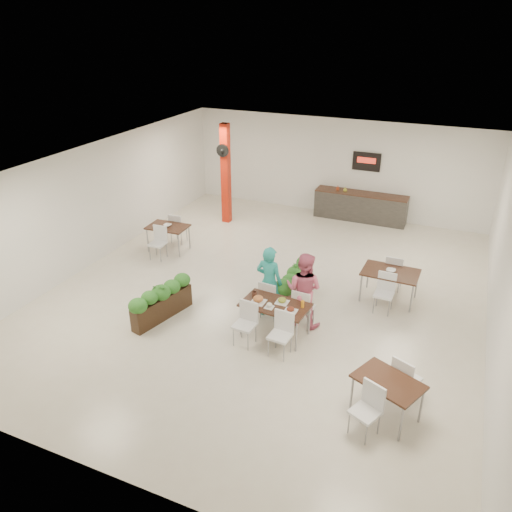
{
  "coord_description": "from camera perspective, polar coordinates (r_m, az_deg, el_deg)",
  "views": [
    {
      "loc": [
        3.99,
        -9.95,
        6.17
      ],
      "look_at": [
        -0.16,
        -0.35,
        1.1
      ],
      "focal_mm": 35.0,
      "sensor_mm": 36.0,
      "label": 1
    }
  ],
  "objects": [
    {
      "name": "side_table_a",
      "position": [
        14.48,
        -10.03,
        2.92
      ],
      "size": [
        1.16,
        1.64,
        0.92
      ],
      "rotation": [
        0.0,
        0.0,
        0.05
      ],
      "color": "black",
      "rests_on": "ground"
    },
    {
      "name": "service_counter",
      "position": [
        16.87,
        11.84,
        5.63
      ],
      "size": [
        3.0,
        0.64,
        2.2
      ],
      "color": "#2C2927",
      "rests_on": "ground"
    },
    {
      "name": "side_table_c",
      "position": [
        8.81,
        14.83,
        -14.29
      ],
      "size": [
        1.29,
        1.65,
        0.92
      ],
      "rotation": [
        0.0,
        0.0,
        -0.42
      ],
      "color": "black",
      "rests_on": "ground"
    },
    {
      "name": "side_table_b",
      "position": [
        12.15,
        15.09,
        -2.2
      ],
      "size": [
        1.31,
        1.63,
        0.92
      ],
      "rotation": [
        0.0,
        0.0,
        -0.03
      ],
      "color": "black",
      "rests_on": "ground"
    },
    {
      "name": "red_column",
      "position": [
        16.07,
        -3.49,
        9.45
      ],
      "size": [
        0.4,
        0.41,
        3.2
      ],
      "color": "#B81F0C",
      "rests_on": "ground"
    },
    {
      "name": "diner_man",
      "position": [
        11.02,
        1.52,
        -3.01
      ],
      "size": [
        0.65,
        0.46,
        1.71
      ],
      "primitive_type": "imported",
      "rotation": [
        0.0,
        0.0,
        3.06
      ],
      "color": "teal",
      "rests_on": "ground"
    },
    {
      "name": "planter_left",
      "position": [
        11.3,
        -10.74,
        -4.84
      ],
      "size": [
        0.71,
        1.68,
        0.89
      ],
      "rotation": [
        0.0,
        0.0,
        1.33
      ],
      "color": "black",
      "rests_on": "ground"
    },
    {
      "name": "ground",
      "position": [
        12.37,
        1.32,
        -4.06
      ],
      "size": [
        12.0,
        12.0,
        0.0
      ],
      "primitive_type": "plane",
      "color": "beige",
      "rests_on": "ground"
    },
    {
      "name": "main_table",
      "position": [
        10.48,
        2.14,
        -6.05
      ],
      "size": [
        1.46,
        1.71,
        0.92
      ],
      "rotation": [
        0.0,
        0.0,
        -0.08
      ],
      "color": "black",
      "rests_on": "ground"
    },
    {
      "name": "diner_woman",
      "position": [
        10.78,
        5.47,
        -3.83
      ],
      "size": [
        0.87,
        0.71,
        1.7
      ],
      "primitive_type": "imported",
      "rotation": [
        0.0,
        0.0,
        3.06
      ],
      "color": "#DD6283",
      "rests_on": "ground"
    },
    {
      "name": "planter_right",
      "position": [
        11.84,
        4.46,
        -2.9
      ],
      "size": [
        0.41,
        1.82,
        0.95
      ],
      "rotation": [
        0.0,
        0.0,
        1.57
      ],
      "color": "black",
      "rests_on": "ground"
    },
    {
      "name": "room_shell",
      "position": [
        11.5,
        1.42,
        4.63
      ],
      "size": [
        10.1,
        12.1,
        3.22
      ],
      "color": "white",
      "rests_on": "ground"
    }
  ]
}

